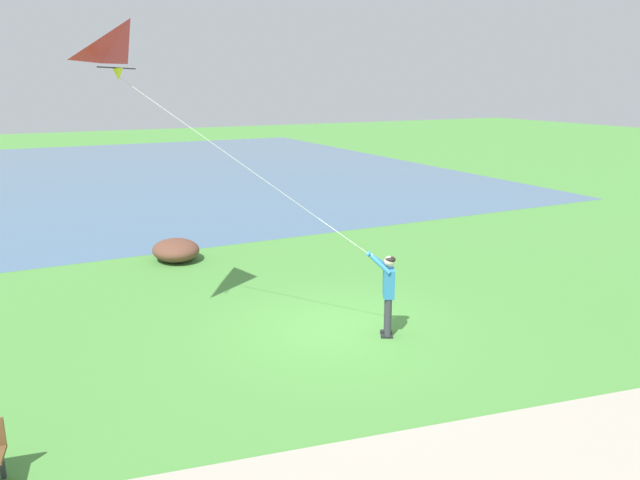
% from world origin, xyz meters
% --- Properties ---
extents(ground_plane, '(120.00, 120.00, 0.00)m').
position_xyz_m(ground_plane, '(0.00, 0.00, 0.00)').
color(ground_plane, '#4C8E3D').
extents(lake_water, '(36.00, 44.00, 0.01)m').
position_xyz_m(lake_water, '(25.74, 4.00, 0.00)').
color(lake_water, '#476B8E').
rests_on(lake_water, ground).
extents(person_kite_flyer, '(0.52, 0.62, 1.83)m').
position_xyz_m(person_kite_flyer, '(-0.80, -0.73, 1.05)').
color(person_kite_flyer, '#232328').
rests_on(person_kite_flyer, ground).
extents(flying_kite, '(3.19, 4.80, 4.48)m').
position_xyz_m(flying_kite, '(1.59, 3.59, 5.73)').
color(flying_kite, red).
extents(lakeside_shrub, '(1.63, 1.35, 0.63)m').
position_xyz_m(lakeside_shrub, '(6.77, 1.76, 0.32)').
color(lakeside_shrub, brown).
rests_on(lakeside_shrub, ground).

